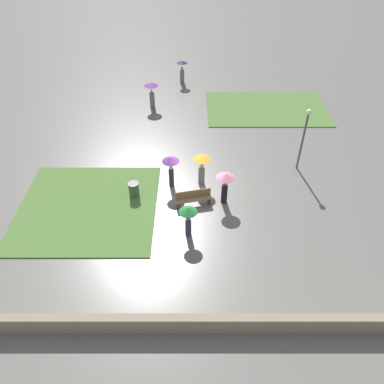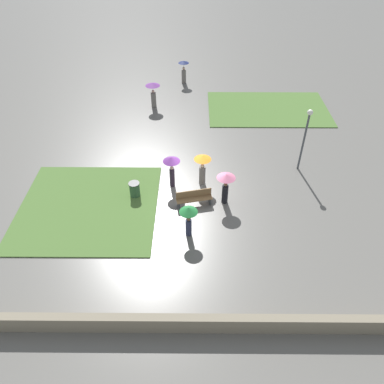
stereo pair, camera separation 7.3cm
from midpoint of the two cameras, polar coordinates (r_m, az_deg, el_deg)
The scene contains 13 objects.
ground_plane at distance 21.51m, azimuth 0.84°, elevation 0.29°, with size 90.00×90.00×0.00m, color #66635E.
lawn_patch_near at distance 21.17m, azimuth -15.41°, elevation -2.13°, with size 7.44×7.17×0.06m.
lawn_patch_far at distance 30.39m, azimuth 11.56°, elevation 12.33°, with size 9.21×5.75×0.06m.
parapet_wall at distance 15.45m, azimuth 1.01°, elevation -19.41°, with size 45.00×0.35×0.86m.
park_bench at distance 20.28m, azimuth 0.43°, elevation -0.86°, with size 2.00×0.83×0.90m.
lamp_post at distance 22.71m, azimuth 17.03°, elevation 8.77°, with size 0.32×0.32×4.00m.
trash_bin at distance 21.06m, azimuth -8.63°, elevation 0.37°, with size 0.61×0.61×0.92m.
crowd_person_pink at distance 19.94m, azimuth 5.27°, elevation 1.44°, with size 1.01×1.01×1.93m.
crowd_person_green at distance 18.03m, azimuth -0.42°, elevation -3.53°, with size 0.91×0.91×1.81m.
crowd_person_purple at distance 20.97m, azimuth -3.02°, elevation 4.16°, with size 0.97×0.97×1.99m.
crowd_person_orange at distance 21.21m, azimuth 1.71°, elevation 4.18°, with size 0.98×0.98×1.97m.
lone_walker_far_path at distance 33.80m, azimuth -1.21°, elevation 18.16°, with size 0.90×0.90×1.95m.
lone_walker_mid_plaza at distance 29.73m, azimuth -5.89°, elevation 15.15°, with size 1.11×1.11×1.97m.
Camera 2 is at (-0.17, -16.56, 13.72)m, focal length 35.00 mm.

